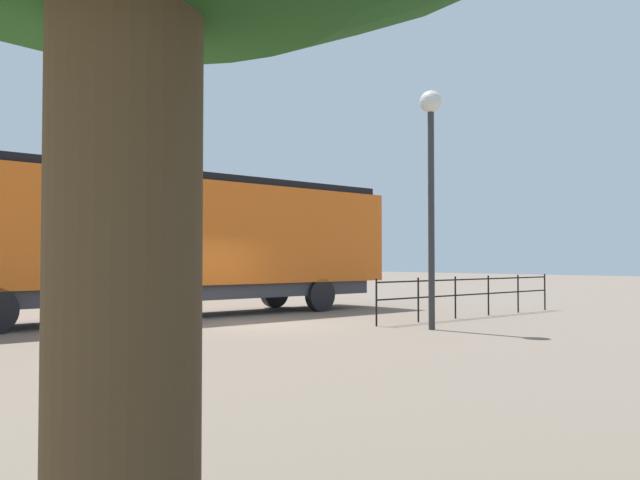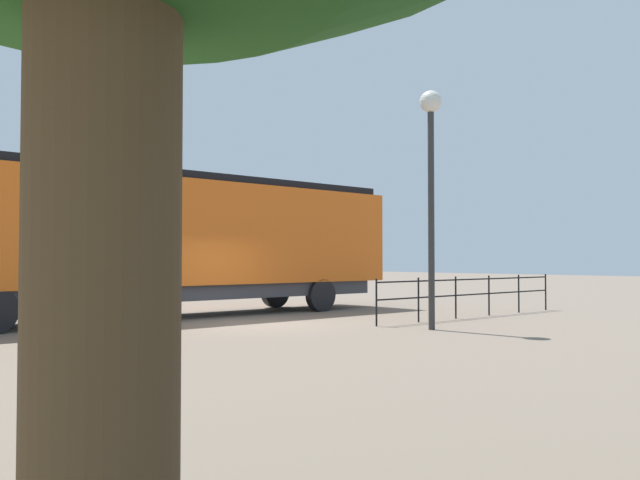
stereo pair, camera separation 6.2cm
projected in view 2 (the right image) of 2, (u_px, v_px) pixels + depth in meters
ground_plane at (259, 324)px, 17.86m from camera, size 120.00×120.00×0.00m
locomotive at (181, 238)px, 20.27m from camera, size 2.81×16.05×4.33m
lamp_post at (431, 154)px, 16.62m from camera, size 0.56×0.56×6.00m
platform_fence at (473, 291)px, 20.18m from camera, size 0.05×8.54×1.25m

